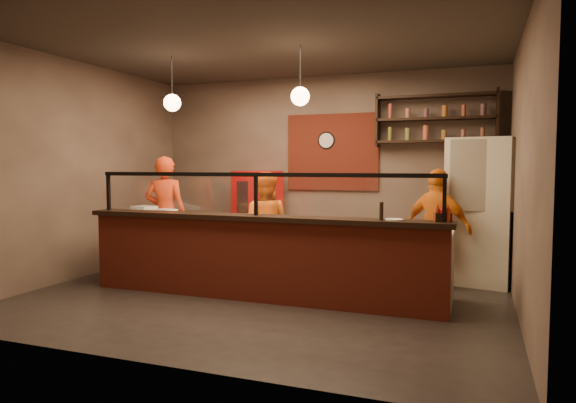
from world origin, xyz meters
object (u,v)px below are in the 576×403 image
at_px(wall_clock, 327,140).
at_px(pepper_mill, 381,211).
at_px(pizza_dough, 242,223).
at_px(cook_left, 166,214).
at_px(fridge, 481,211).
at_px(cook_mid, 264,226).
at_px(cook_right, 437,229).
at_px(red_cooler, 257,216).
at_px(condiment_caddy, 443,217).

xyz_separation_m(wall_clock, pepper_mill, (1.45, -2.80, -0.94)).
relative_size(wall_clock, pizza_dough, 0.56).
distance_m(cook_left, pepper_mill, 3.79).
bearing_deg(fridge, wall_clock, 172.54).
bearing_deg(wall_clock, cook_mid, -105.39).
relative_size(cook_left, cook_right, 1.11).
height_order(cook_left, pizza_dough, cook_left).
bearing_deg(pepper_mill, red_cooler, 136.39).
bearing_deg(cook_mid, fridge, -172.48).
bearing_deg(cook_right, cook_mid, 30.52).
relative_size(cook_right, red_cooler, 1.03).
relative_size(cook_left, pizza_dough, 3.40).
bearing_deg(red_cooler, wall_clock, 38.35).
bearing_deg(cook_right, condiment_caddy, 118.69).
relative_size(fridge, condiment_caddy, 11.78).
relative_size(cook_right, pizza_dough, 3.05).
relative_size(cook_mid, condiment_caddy, 9.04).
bearing_deg(condiment_caddy, fridge, 78.13).
height_order(fridge, red_cooler, fridge).
bearing_deg(cook_mid, wall_clock, -114.23).
height_order(wall_clock, red_cooler, wall_clock).
height_order(fridge, condiment_caddy, fridge).
distance_m(fridge, pizza_dough, 3.37).
height_order(cook_right, fridge, fridge).
bearing_deg(pepper_mill, condiment_caddy, 9.02).
distance_m(cook_right, condiment_caddy, 1.41).
bearing_deg(cook_left, pepper_mill, 149.27).
relative_size(cook_mid, fridge, 0.77).
distance_m(pizza_dough, condiment_caddy, 2.62).
relative_size(wall_clock, condiment_caddy, 1.72).
distance_m(cook_right, red_cooler, 3.28).
relative_size(fridge, pepper_mill, 10.04).
bearing_deg(condiment_caddy, wall_clock, 127.91).
bearing_deg(condiment_caddy, cook_left, 166.19).
height_order(cook_mid, fridge, fridge).
bearing_deg(red_cooler, fridge, 15.94).
bearing_deg(fridge, pizza_dough, -142.45).
bearing_deg(fridge, cook_mid, -153.49).
bearing_deg(wall_clock, pizza_dough, -101.84).
bearing_deg(pizza_dough, condiment_caddy, -7.75).
height_order(cook_left, red_cooler, cook_left).
relative_size(cook_mid, cook_right, 0.97).
xyz_separation_m(pizza_dough, pepper_mill, (1.94, -0.46, 0.26)).
bearing_deg(cook_left, cook_right, 171.58).
xyz_separation_m(cook_right, fridge, (0.55, 0.53, 0.21)).
bearing_deg(cook_right, wall_clock, -11.66).
height_order(cook_mid, cook_right, cook_right).
height_order(cook_left, condiment_caddy, cook_left).
height_order(fridge, pizza_dough, fridge).
xyz_separation_m(cook_left, cook_right, (4.10, 0.33, -0.09)).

